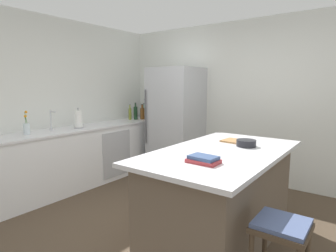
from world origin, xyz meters
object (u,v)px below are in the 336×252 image
Objects in this scene: sink_faucet at (51,120)px; flower_vase at (26,127)px; kitchen_island at (221,195)px; paper_towel_roll at (78,119)px; gin_bottle at (144,113)px; refrigerator at (176,121)px; cookbook_stack at (203,160)px; cutting_board at (236,141)px; soda_bottle at (145,111)px; olive_oil_bottle at (130,114)px; wine_bottle at (136,113)px; whiskey_bottle at (142,113)px; bar_stool at (281,237)px; mixing_bowl at (246,143)px.

sink_faucet is 0.94× the size of flower_vase.
paper_towel_roll is (-2.46, 0.13, 0.58)m from kitchen_island.
gin_bottle reaches higher than kitchen_island.
sink_faucet is at bearing 92.29° from flower_vase.
refrigerator is at bearing 67.71° from flower_vase.
cutting_board is at bearing 97.41° from cookbook_stack.
gin_bottle is at bearing -54.17° from soda_bottle.
olive_oil_bottle is at bearing 160.46° from cutting_board.
sink_faucet is 1.71m from wine_bottle.
soda_bottle is at bearing 117.77° from whiskey_bottle.
kitchen_island is 2.91× the size of bar_stool.
kitchen_island is at bearing -33.80° from gin_bottle.
mixing_bowl is at bearing 86.52° from cookbook_stack.
sink_faucet is at bearing -104.27° from paper_towel_roll.
cookbook_stack is (2.54, -0.63, -0.08)m from paper_towel_roll.
cookbook_stack is at bearing -50.20° from refrigerator.
soda_bottle is at bearing 145.43° from kitchen_island.
flower_vase is 1.02× the size of paper_towel_roll.
sink_faucet is 1.82m from whiskey_bottle.
soda_bottle is 0.12m from gin_bottle.
paper_towel_roll is 1.08× the size of whiskey_bottle.
sink_faucet is 2.65m from cookbook_stack.
kitchen_island is at bearing 5.80° from sink_faucet.
sink_faucet is 1.62m from olive_oil_bottle.
bar_stool is 3.31m from flower_vase.
gin_bottle is (-0.00, 1.52, -0.02)m from paper_towel_roll.
sink_faucet is 1.91m from gin_bottle.
paper_towel_roll is 1.24m from olive_oil_bottle.
mixing_bowl is (2.70, -1.05, -0.06)m from olive_oil_bottle.
refrigerator is at bearing -5.96° from gin_bottle.
refrigerator is 3.21m from bar_stool.
flower_vase reaches higher than paper_towel_roll.
cutting_board is (2.41, -1.18, -0.09)m from gin_bottle.
cutting_board is (2.49, 1.10, -0.07)m from flower_vase.
cookbook_stack reaches higher than bar_stool.
wine_bottle is (-0.05, -0.20, 0.01)m from gin_bottle.
wine_bottle reaches higher than kitchen_island.
bar_stool is at bearing -41.80° from refrigerator.
sink_faucet reaches higher than olive_oil_bottle.
wine_bottle reaches higher than flower_vase.
gin_bottle reaches higher than mixing_bowl.
olive_oil_bottle is (-0.11, 1.23, -0.02)m from paper_towel_roll.
sink_faucet is at bearing -89.54° from olive_oil_bottle.
soda_bottle is 3.02m from mixing_bowl.
soda_bottle is 1.19× the size of cutting_board.
mixing_bowl is at bearing -41.46° from cutting_board.
cookbook_stack is 0.83× the size of cutting_board.
mixing_bowl is (2.68, 0.57, -0.10)m from sink_faucet.
wine_bottle is (-0.08, -0.11, 0.01)m from whiskey_bottle.
flower_vase is 1.02× the size of cutting_board.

